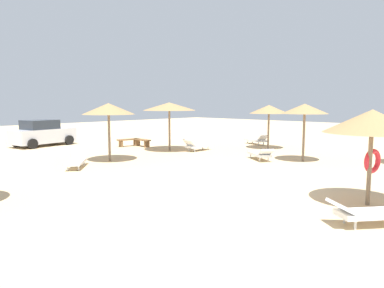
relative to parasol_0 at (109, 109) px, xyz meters
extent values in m
plane|color=#D1B284|center=(0.55, -8.05, -2.54)|extent=(80.00, 80.00, 0.00)
cylinder|color=#75604C|center=(0.00, 0.00, -1.35)|extent=(0.12, 0.12, 2.39)
cone|color=#9E7A4C|center=(0.00, 0.00, 0.01)|extent=(2.52, 2.52, 0.54)
cylinder|color=#75604C|center=(4.63, 0.69, -1.30)|extent=(0.12, 0.12, 2.49)
cone|color=#9E7A4C|center=(4.63, 0.69, 0.08)|extent=(3.12, 3.12, 0.46)
cylinder|color=#75604C|center=(6.51, -6.87, -1.33)|extent=(0.12, 0.12, 2.42)
cone|color=#9E7A4C|center=(6.51, -6.87, 0.02)|extent=(2.23, 2.23, 0.48)
cylinder|color=#75604C|center=(9.51, -3.04, -1.40)|extent=(0.12, 0.12, 2.28)
cone|color=#9E7A4C|center=(9.51, -3.04, -0.10)|extent=(2.39, 2.39, 0.52)
cylinder|color=#75604C|center=(0.70, -11.73, -1.48)|extent=(0.12, 0.12, 2.13)
cone|color=#9E7A4C|center=(0.70, -11.73, -0.19)|extent=(2.59, 2.59, 0.64)
torus|color=red|center=(0.92, -11.73, -1.32)|extent=(0.71, 0.31, 0.70)
cube|color=white|center=(-2.09, -0.56, -2.26)|extent=(1.59, 1.71, 0.12)
cube|color=white|center=(-1.58, 0.05, -1.98)|extent=(0.74, 0.71, 0.49)
cylinder|color=silver|center=(-1.87, 0.04, -2.43)|extent=(0.06, 0.06, 0.22)
cylinder|color=silver|center=(-1.54, -0.24, -2.43)|extent=(0.06, 0.06, 0.22)
cylinder|color=silver|center=(-2.65, -0.87, -2.43)|extent=(0.06, 0.06, 0.22)
cylinder|color=silver|center=(-2.32, -1.16, -2.43)|extent=(0.06, 0.06, 0.22)
cube|color=white|center=(5.83, -0.56, -2.26)|extent=(1.70, 0.65, 0.12)
cube|color=white|center=(5.03, -0.56, -2.01)|extent=(0.44, 0.64, 0.45)
cylinder|color=silver|center=(5.23, -0.78, -2.43)|extent=(0.06, 0.06, 0.22)
cylinder|color=silver|center=(5.23, -0.34, -2.43)|extent=(0.06, 0.06, 0.22)
cylinder|color=silver|center=(6.43, -0.78, -2.43)|extent=(0.06, 0.06, 0.22)
cylinder|color=silver|center=(6.43, -0.34, -2.43)|extent=(0.06, 0.06, 0.22)
cube|color=white|center=(5.43, -5.05, -2.26)|extent=(1.49, 1.77, 0.12)
cube|color=white|center=(4.98, -5.72, -2.06)|extent=(0.81, 0.78, 0.36)
cylinder|color=silver|center=(5.27, -5.67, -2.43)|extent=(0.06, 0.06, 0.22)
cylinder|color=silver|center=(4.91, -5.43, -2.43)|extent=(0.06, 0.06, 0.22)
cylinder|color=silver|center=(5.95, -4.68, -2.43)|extent=(0.06, 0.06, 0.22)
cylinder|color=silver|center=(5.59, -4.43, -2.43)|extent=(0.06, 0.06, 0.22)
cube|color=white|center=(10.95, -1.15, -2.26)|extent=(1.14, 1.82, 0.12)
cube|color=white|center=(10.70, -1.91, -2.03)|extent=(0.76, 0.66, 0.40)
cylinder|color=silver|center=(10.97, -1.79, -2.43)|extent=(0.06, 0.06, 0.22)
cylinder|color=silver|center=(10.55, -1.65, -2.43)|extent=(0.06, 0.06, 0.22)
cylinder|color=silver|center=(11.35, -0.65, -2.43)|extent=(0.06, 0.06, 0.22)
cylinder|color=silver|center=(10.93, -0.52, -2.43)|extent=(0.06, 0.06, 0.22)
cube|color=white|center=(-0.98, -12.40, -2.26)|extent=(1.73, 1.56, 0.12)
cube|color=white|center=(-1.60, -11.90, -2.08)|extent=(0.81, 0.83, 0.32)
cylinder|color=silver|center=(-1.58, -12.19, -2.43)|extent=(0.06, 0.06, 0.22)
cylinder|color=silver|center=(-1.31, -11.85, -2.43)|extent=(0.06, 0.06, 0.22)
cube|color=brown|center=(4.22, 4.22, -2.09)|extent=(1.53, 0.55, 0.08)
cube|color=brown|center=(3.67, 4.28, -2.34)|extent=(0.16, 0.37, 0.41)
cube|color=brown|center=(4.77, 4.16, -2.34)|extent=(0.16, 0.37, 0.41)
cube|color=brown|center=(4.75, 3.46, -2.09)|extent=(0.54, 1.53, 0.08)
cube|color=brown|center=(4.70, 2.92, -2.34)|extent=(0.37, 0.15, 0.41)
cube|color=brown|center=(4.80, 4.01, -2.34)|extent=(0.37, 0.15, 0.41)
cube|color=silver|center=(0.50, 8.50, -1.87)|extent=(4.23, 2.37, 0.90)
cube|color=#262D38|center=(0.30, 8.46, -1.12)|extent=(2.24, 1.88, 0.60)
cylinder|color=black|center=(1.67, 9.60, -2.22)|extent=(0.67, 0.33, 0.64)
cylinder|color=black|center=(1.98, 7.87, -2.22)|extent=(0.67, 0.33, 0.64)
cylinder|color=black|center=(-0.99, 9.13, -2.22)|extent=(0.67, 0.33, 0.64)
cylinder|color=black|center=(-0.68, 7.40, -2.22)|extent=(0.67, 0.33, 0.64)
camera|label=1|loc=(-9.83, -14.96, 0.32)|focal=33.70mm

